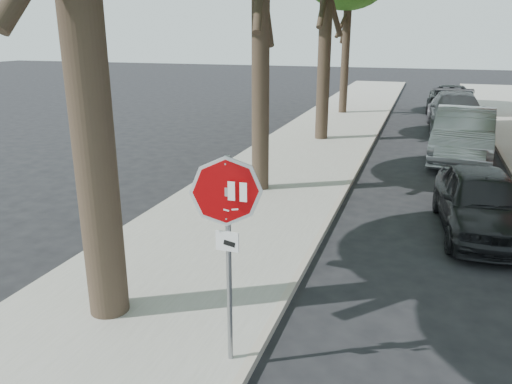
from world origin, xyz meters
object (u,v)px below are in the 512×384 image
Objects in this scene: car_b at (463,135)px; car_d at (451,99)px; stop_sign at (227,222)px; car_a at (481,201)px; car_c at (456,112)px.

car_b is 11.16m from car_d.
car_a is (3.30, 5.84, -1.27)m from stop_sign.
stop_sign reaches higher than car_d.
stop_sign is 6.82m from car_a.
car_c is at bearing 84.75° from car_a.
car_a is at bearing -85.20° from car_b.
car_a is 6.64m from car_b.
stop_sign is 0.51× the size of car_b.
car_b is at bearing -88.06° from car_d.
car_a is 0.78× the size of car_b.
stop_sign is 0.52× the size of car_d.
stop_sign is 0.48× the size of car_c.
car_d is (0.00, 5.55, -0.10)m from car_c.
stop_sign is at bearing -100.02° from car_b.
car_d is at bearing 94.80° from car_b.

